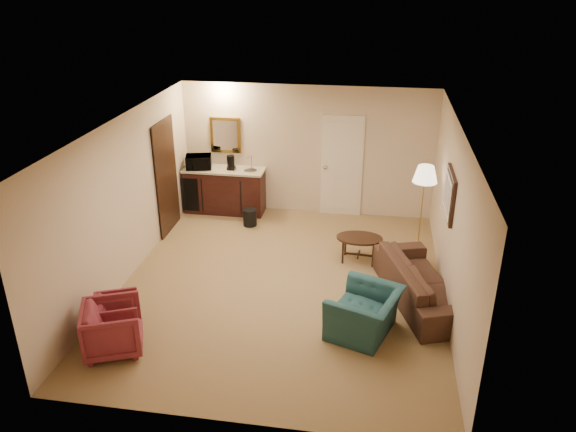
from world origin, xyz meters
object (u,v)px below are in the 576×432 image
at_px(coffee_table, 359,249).
at_px(microwave, 199,160).
at_px(rose_chair_far, 117,314).
at_px(rose_chair_near, 112,326).
at_px(teal_armchair, 365,306).
at_px(floor_lamp, 422,209).
at_px(coffee_maker, 231,163).
at_px(sofa, 422,276).
at_px(waste_bin, 250,217).
at_px(wetbar_cabinet, 225,190).

distance_m(coffee_table, microwave, 3.81).
bearing_deg(rose_chair_far, microwave, -21.68).
bearing_deg(rose_chair_far, rose_chair_near, 173.97).
xyz_separation_m(teal_armchair, floor_lamp, (0.87, 2.67, 0.37)).
distance_m(coffee_table, coffee_maker, 3.28).
distance_m(sofa, waste_bin, 3.86).
relative_size(rose_chair_far, coffee_table, 0.76).
bearing_deg(rose_chair_far, sofa, -93.70).
distance_m(microwave, coffee_maker, 0.66).
relative_size(wetbar_cabinet, coffee_table, 2.09).
xyz_separation_m(teal_armchair, coffee_table, (-0.16, 2.07, -0.20)).
relative_size(sofa, microwave, 4.28).
height_order(rose_chair_near, microwave, microwave).
height_order(rose_chair_far, waste_bin, rose_chair_far).
relative_size(floor_lamp, coffee_maker, 5.48).
bearing_deg(wetbar_cabinet, coffee_maker, -1.06).
bearing_deg(rose_chair_near, coffee_maker, -27.53).
bearing_deg(teal_armchair, waste_bin, -124.44).
distance_m(teal_armchair, coffee_table, 2.09).
xyz_separation_m(wetbar_cabinet, floor_lamp, (3.85, -1.12, 0.33)).
bearing_deg(waste_bin, wetbar_cabinet, 137.24).
height_order(teal_armchair, microwave, microwave).
distance_m(sofa, coffee_table, 1.49).
bearing_deg(microwave, coffee_maker, -9.99).
xyz_separation_m(sofa, coffee_maker, (-3.65, 2.82, 0.64)).
xyz_separation_m(sofa, microwave, (-4.30, 2.77, 0.67)).
bearing_deg(rose_chair_near, coffee_table, -68.44).
bearing_deg(teal_armchair, wetbar_cabinet, -122.41).
xyz_separation_m(wetbar_cabinet, rose_chair_far, (-0.37, -4.32, -0.16)).
bearing_deg(rose_chair_far, floor_lamp, -76.23).
relative_size(rose_chair_far, floor_lamp, 0.38).
bearing_deg(floor_lamp, wetbar_cabinet, 163.81).
relative_size(coffee_table, floor_lamp, 0.50).
height_order(sofa, teal_armchair, teal_armchair).
height_order(wetbar_cabinet, waste_bin, wetbar_cabinet).
bearing_deg(coffee_table, wetbar_cabinet, 148.60).
relative_size(wetbar_cabinet, sofa, 0.76).
xyz_separation_m(rose_chair_near, waste_bin, (0.90, 4.10, -0.20)).
bearing_deg(rose_chair_near, floor_lamp, -71.47).
relative_size(rose_chair_near, microwave, 1.48).
bearing_deg(rose_chair_near, waste_bin, -35.00).
distance_m(floor_lamp, waste_bin, 3.30).
bearing_deg(floor_lamp, rose_chair_near, -138.85).
distance_m(coffee_table, floor_lamp, 1.32).
distance_m(waste_bin, coffee_maker, 1.19).
distance_m(rose_chair_near, floor_lamp, 5.46).
relative_size(waste_bin, microwave, 0.67).
distance_m(wetbar_cabinet, coffee_maker, 0.62).
distance_m(wetbar_cabinet, sofa, 4.74).
distance_m(sofa, coffee_maker, 4.66).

